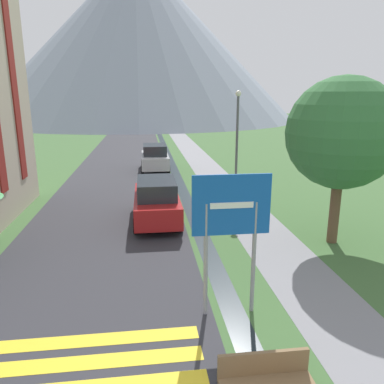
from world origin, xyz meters
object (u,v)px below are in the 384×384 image
at_px(parked_car_near, 157,200).
at_px(tree_by_path, 342,133).
at_px(road_sign, 231,222).
at_px(streetlamp, 237,137).
at_px(parked_car_far, 155,158).

height_order(parked_car_near, tree_by_path, tree_by_path).
height_order(road_sign, parked_car_near, road_sign).
distance_m(parked_car_near, streetlamp, 5.35).
xyz_separation_m(road_sign, parked_car_far, (-1.22, 17.98, -1.43)).
distance_m(road_sign, tree_by_path, 6.34).
bearing_deg(parked_car_near, road_sign, -78.13).
relative_size(parked_car_far, streetlamp, 0.76).
distance_m(streetlamp, tree_by_path, 6.24).
distance_m(road_sign, parked_car_far, 18.07).
bearing_deg(streetlamp, parked_car_near, -145.96).
height_order(parked_car_far, tree_by_path, tree_by_path).
distance_m(road_sign, streetlamp, 10.13).
height_order(road_sign, tree_by_path, tree_by_path).
bearing_deg(tree_by_path, streetlamp, 110.39).
bearing_deg(parked_car_far, parked_car_near, -91.39).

